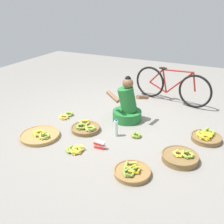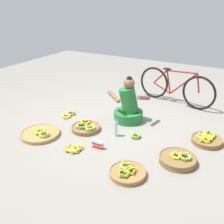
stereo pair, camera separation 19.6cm
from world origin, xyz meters
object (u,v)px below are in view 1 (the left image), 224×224
(vendor_woman_front, at_px, (127,106))
(banana_basket_back_left, at_px, (86,128))
(banana_basket_mid_left, at_px, (180,157))
(water_bottle, at_px, (116,128))
(banana_basket_back_center, at_px, (206,137))
(loose_bananas_front_center, at_px, (76,150))
(banana_basket_mid_right, at_px, (132,172))
(loose_bananas_near_bicycle, at_px, (136,135))
(bicycle_leaning, at_px, (171,86))
(loose_bananas_front_left, at_px, (67,116))
(banana_basket_near_vendor, at_px, (40,135))
(packet_carton_stack, at_px, (100,145))

(vendor_woman_front, xyz_separation_m, banana_basket_back_left, (-0.47, -0.68, -0.22))
(banana_basket_mid_left, height_order, water_bottle, water_bottle)
(banana_basket_mid_left, relative_size, banana_basket_back_center, 1.08)
(banana_basket_back_center, distance_m, loose_bananas_front_center, 2.03)
(banana_basket_mid_right, distance_m, loose_bananas_near_bicycle, 0.96)
(bicycle_leaning, bearing_deg, loose_bananas_front_center, -106.55)
(banana_basket_back_center, height_order, loose_bananas_front_center, banana_basket_back_center)
(vendor_woman_front, distance_m, water_bottle, 0.63)
(banana_basket_back_center, height_order, loose_bananas_front_left, banana_basket_back_center)
(loose_bananas_near_bicycle, height_order, water_bottle, water_bottle)
(banana_basket_mid_right, distance_m, banana_basket_back_center, 1.48)
(banana_basket_near_vendor, relative_size, loose_bananas_front_center, 2.21)
(banana_basket_back_left, distance_m, banana_basket_mid_left, 1.63)
(banana_basket_near_vendor, height_order, packet_carton_stack, banana_basket_near_vendor)
(bicycle_leaning, relative_size, loose_bananas_near_bicycle, 8.98)
(banana_basket_near_vendor, bearing_deg, loose_bananas_front_left, 94.37)
(loose_bananas_front_center, bearing_deg, water_bottle, 63.45)
(banana_basket_back_left, height_order, banana_basket_back_center, banana_basket_back_center)
(bicycle_leaning, relative_size, banana_basket_mid_left, 3.31)
(banana_basket_back_center, xyz_separation_m, packet_carton_stack, (-1.39, -0.93, 0.00))
(loose_bananas_front_center, relative_size, water_bottle, 0.98)
(banana_basket_back_left, relative_size, banana_basket_near_vendor, 0.77)
(bicycle_leaning, distance_m, banana_basket_mid_left, 2.20)
(banana_basket_back_center, relative_size, loose_bananas_near_bicycle, 2.50)
(vendor_woman_front, distance_m, packet_carton_stack, 1.08)
(bicycle_leaning, height_order, loose_bananas_near_bicycle, bicycle_leaning)
(banana_basket_mid_left, height_order, loose_bananas_front_left, banana_basket_mid_left)
(banana_basket_back_center, distance_m, loose_bananas_front_left, 2.48)
(banana_basket_back_left, bearing_deg, loose_bananas_near_bicycle, 11.58)
(banana_basket_near_vendor, height_order, loose_bananas_near_bicycle, banana_basket_near_vendor)
(loose_bananas_front_left, bearing_deg, water_bottle, -12.01)
(banana_basket_near_vendor, relative_size, water_bottle, 2.16)
(banana_basket_near_vendor, height_order, loose_bananas_front_left, banana_basket_near_vendor)
(water_bottle, distance_m, packet_carton_stack, 0.45)
(banana_basket_back_left, bearing_deg, banana_basket_mid_left, -6.00)
(bicycle_leaning, xyz_separation_m, water_bottle, (-0.41, -1.84, -0.22))
(banana_basket_mid_left, bearing_deg, loose_bananas_near_bicycle, 156.15)
(packet_carton_stack, bearing_deg, water_bottle, 82.48)
(vendor_woman_front, height_order, packet_carton_stack, vendor_woman_front)
(loose_bananas_near_bicycle, bearing_deg, banana_basket_back_left, -168.42)
(banana_basket_mid_right, bearing_deg, loose_bananas_front_center, 171.84)
(banana_basket_back_center, distance_m, loose_bananas_near_bicycle, 1.09)
(vendor_woman_front, bearing_deg, banana_basket_mid_right, -64.70)
(banana_basket_mid_right, distance_m, banana_basket_mid_left, 0.75)
(water_bottle, bearing_deg, bicycle_leaning, 77.43)
(loose_bananas_near_bicycle, height_order, loose_bananas_front_center, loose_bananas_front_center)
(packet_carton_stack, bearing_deg, vendor_woman_front, 90.51)
(banana_basket_mid_right, xyz_separation_m, packet_carton_stack, (-0.66, 0.37, 0.02))
(banana_basket_back_left, relative_size, banana_basket_back_center, 1.04)
(vendor_woman_front, height_order, banana_basket_back_center, vendor_woman_front)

